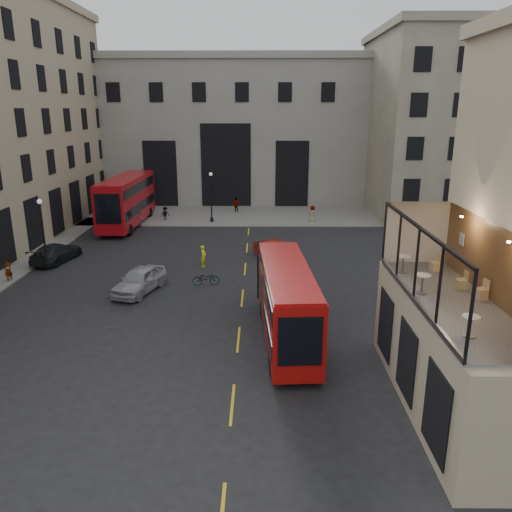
{
  "coord_description": "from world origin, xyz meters",
  "views": [
    {
      "loc": [
        -0.89,
        -17.89,
        11.65
      ],
      "look_at": [
        -1.12,
        11.36,
        3.0
      ],
      "focal_mm": 35.0,
      "sensor_mm": 36.0,
      "label": 1
    }
  ],
  "objects_px": {
    "cafe_chair_d": "(435,266)",
    "cyclist": "(203,256)",
    "traffic_light_far": "(110,211)",
    "cafe_chair_b": "(481,293)",
    "pedestrian_b": "(165,214)",
    "pedestrian_d": "(312,214)",
    "car_a": "(139,280)",
    "pedestrian_a": "(139,220)",
    "cafe_table_near": "(471,323)",
    "bus_near": "(287,300)",
    "bicycle": "(206,278)",
    "pedestrian_c": "(236,205)",
    "bus_far": "(127,199)",
    "car_c": "(56,253)",
    "traffic_light_near": "(258,262)",
    "street_lamp_b": "(211,200)",
    "cafe_table_far": "(403,261)",
    "cafe_chair_c": "(461,283)",
    "cafe_table_mid": "(423,281)",
    "car_b": "(274,250)",
    "pedestrian_e": "(8,270)",
    "street_lamp_a": "(44,238)"
  },
  "relations": [
    {
      "from": "pedestrian_a",
      "to": "cafe_table_far",
      "type": "bearing_deg",
      "value": -57.28
    },
    {
      "from": "car_c",
      "to": "cafe_table_mid",
      "type": "bearing_deg",
      "value": 151.48
    },
    {
      "from": "car_a",
      "to": "cafe_chair_d",
      "type": "distance_m",
      "value": 18.88
    },
    {
      "from": "cafe_table_near",
      "to": "cafe_table_mid",
      "type": "height_order",
      "value": "cafe_table_mid"
    },
    {
      "from": "pedestrian_d",
      "to": "cafe_chair_d",
      "type": "relative_size",
      "value": 2.32
    },
    {
      "from": "traffic_light_far",
      "to": "cafe_chair_b",
      "type": "relative_size",
      "value": 4.84
    },
    {
      "from": "bus_near",
      "to": "bicycle",
      "type": "bearing_deg",
      "value": 120.89
    },
    {
      "from": "traffic_light_near",
      "to": "street_lamp_a",
      "type": "relative_size",
      "value": 0.71
    },
    {
      "from": "bus_near",
      "to": "cafe_chair_d",
      "type": "xyz_separation_m",
      "value": [
        6.56,
        -2.32,
        2.59
      ]
    },
    {
      "from": "car_a",
      "to": "car_b",
      "type": "distance_m",
      "value": 11.95
    },
    {
      "from": "cafe_table_far",
      "to": "cafe_chair_b",
      "type": "bearing_deg",
      "value": -56.6
    },
    {
      "from": "traffic_light_far",
      "to": "pedestrian_b",
      "type": "xyz_separation_m",
      "value": [
        3.93,
        6.67,
        -1.65
      ]
    },
    {
      "from": "street_lamp_b",
      "to": "pedestrian_d",
      "type": "relative_size",
      "value": 2.97
    },
    {
      "from": "street_lamp_b",
      "to": "cafe_table_mid",
      "type": "height_order",
      "value": "cafe_table_mid"
    },
    {
      "from": "cafe_table_far",
      "to": "cafe_chair_c",
      "type": "xyz_separation_m",
      "value": [
        1.79,
        -2.14,
        -0.28
      ]
    },
    {
      "from": "car_b",
      "to": "cyclist",
      "type": "height_order",
      "value": "cyclist"
    },
    {
      "from": "car_a",
      "to": "cafe_chair_c",
      "type": "relative_size",
      "value": 6.28
    },
    {
      "from": "traffic_light_far",
      "to": "cafe_table_far",
      "type": "xyz_separation_m",
      "value": [
        20.52,
        -24.58,
        2.68
      ]
    },
    {
      "from": "traffic_light_near",
      "to": "street_lamp_b",
      "type": "distance_m",
      "value": 22.56
    },
    {
      "from": "car_b",
      "to": "pedestrian_d",
      "type": "distance_m",
      "value": 14.18
    },
    {
      "from": "cyclist",
      "to": "pedestrian_e",
      "type": "relative_size",
      "value": 0.94
    },
    {
      "from": "street_lamp_a",
      "to": "pedestrian_b",
      "type": "relative_size",
      "value": 3.44
    },
    {
      "from": "traffic_light_far",
      "to": "bus_near",
      "type": "height_order",
      "value": "bus_near"
    },
    {
      "from": "cafe_chair_c",
      "to": "car_c",
      "type": "bearing_deg",
      "value": 142.63
    },
    {
      "from": "traffic_light_near",
      "to": "cyclist",
      "type": "distance_m",
      "value": 7.94
    },
    {
      "from": "car_b",
      "to": "cafe_table_mid",
      "type": "height_order",
      "value": "cafe_table_mid"
    },
    {
      "from": "bus_near",
      "to": "cafe_table_mid",
      "type": "bearing_deg",
      "value": -45.78
    },
    {
      "from": "pedestrian_d",
      "to": "pedestrian_e",
      "type": "bearing_deg",
      "value": 85.35
    },
    {
      "from": "pedestrian_e",
      "to": "cafe_table_near",
      "type": "bearing_deg",
      "value": 68.14
    },
    {
      "from": "bicycle",
      "to": "cafe_table_mid",
      "type": "xyz_separation_m",
      "value": [
        10.16,
        -13.72,
        4.64
      ]
    },
    {
      "from": "car_c",
      "to": "car_b",
      "type": "bearing_deg",
      "value": -165.12
    },
    {
      "from": "pedestrian_b",
      "to": "cafe_table_near",
      "type": "bearing_deg",
      "value": -107.09
    },
    {
      "from": "car_c",
      "to": "cafe_table_near",
      "type": "height_order",
      "value": "cafe_table_near"
    },
    {
      "from": "traffic_light_far",
      "to": "cafe_table_far",
      "type": "relative_size",
      "value": 4.94
    },
    {
      "from": "pedestrian_a",
      "to": "cafe_table_near",
      "type": "distance_m",
      "value": 40.01
    },
    {
      "from": "cafe_chair_d",
      "to": "cyclist",
      "type": "bearing_deg",
      "value": 129.44
    },
    {
      "from": "bus_far",
      "to": "cafe_chair_b",
      "type": "relative_size",
      "value": 16.02
    },
    {
      "from": "cafe_table_far",
      "to": "cafe_chair_d",
      "type": "xyz_separation_m",
      "value": [
        1.54,
        0.23,
        -0.27
      ]
    },
    {
      "from": "traffic_light_far",
      "to": "bus_far",
      "type": "relative_size",
      "value": 0.3
    },
    {
      "from": "car_a",
      "to": "pedestrian_c",
      "type": "bearing_deg",
      "value": 95.66
    },
    {
      "from": "cyclist",
      "to": "bus_near",
      "type": "bearing_deg",
      "value": -144.59
    },
    {
      "from": "bicycle",
      "to": "street_lamp_b",
      "type": "bearing_deg",
      "value": -5.15
    },
    {
      "from": "traffic_light_far",
      "to": "pedestrian_b",
      "type": "bearing_deg",
      "value": 59.5
    },
    {
      "from": "pedestrian_b",
      "to": "pedestrian_d",
      "type": "height_order",
      "value": "pedestrian_d"
    },
    {
      "from": "pedestrian_a",
      "to": "cyclist",
      "type": "bearing_deg",
      "value": -59.56
    },
    {
      "from": "pedestrian_d",
      "to": "street_lamp_a",
      "type": "bearing_deg",
      "value": 82.36
    },
    {
      "from": "street_lamp_b",
      "to": "pedestrian_a",
      "type": "relative_size",
      "value": 3.49
    },
    {
      "from": "street_lamp_b",
      "to": "bicycle",
      "type": "height_order",
      "value": "street_lamp_b"
    },
    {
      "from": "street_lamp_b",
      "to": "cafe_chair_c",
      "type": "bearing_deg",
      "value": -67.86
    },
    {
      "from": "cafe_chair_c",
      "to": "cafe_table_mid",
      "type": "bearing_deg",
      "value": -163.99
    }
  ]
}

